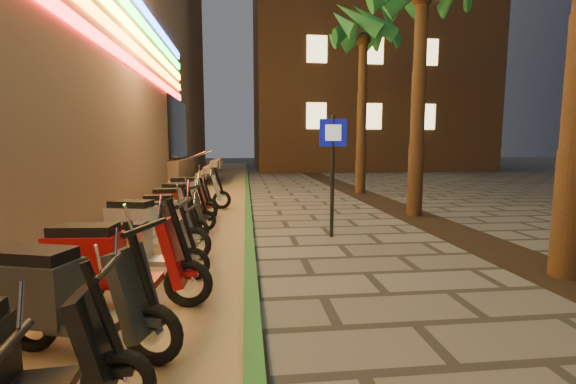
{
  "coord_description": "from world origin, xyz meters",
  "views": [
    {
      "loc": [
        -0.95,
        -2.91,
        1.89
      ],
      "look_at": [
        -0.32,
        2.82,
        1.2
      ],
      "focal_mm": 24.0,
      "sensor_mm": 36.0,
      "label": 1
    }
  ],
  "objects": [
    {
      "name": "scooter_5",
      "position": [
        -2.58,
        0.58,
        0.55
      ],
      "size": [
        1.79,
        0.93,
        1.27
      ],
      "rotation": [
        0.0,
        0.0,
        -0.29
      ],
      "color": "black",
      "rests_on": "ground"
    },
    {
      "name": "scooter_13",
      "position": [
        -2.53,
        8.63,
        0.55
      ],
      "size": [
        1.81,
        0.71,
        1.27
      ],
      "rotation": [
        0.0,
        0.0,
        0.13
      ],
      "color": "black",
      "rests_on": "ground"
    },
    {
      "name": "ground",
      "position": [
        0.0,
        0.0,
        0.0
      ],
      "size": [
        120.0,
        120.0,
        0.0
      ],
      "primitive_type": "plane",
      "color": "#474442",
      "rests_on": "ground"
    },
    {
      "name": "green_curb",
      "position": [
        -0.9,
        10.0,
        0.05
      ],
      "size": [
        0.18,
        60.0,
        0.1
      ],
      "primitive_type": "cube",
      "color": "#235F27",
      "rests_on": "ground"
    },
    {
      "name": "scooter_12",
      "position": [
        -2.67,
        7.79,
        0.49
      ],
      "size": [
        1.59,
        0.82,
        1.13
      ],
      "rotation": [
        0.0,
        0.0,
        -0.28
      ],
      "color": "black",
      "rests_on": "ground"
    },
    {
      "name": "palm_d",
      "position": [
        3.6,
        12.0,
        5.94
      ],
      "size": [
        2.97,
        3.02,
        7.16
      ],
      "color": "#472D19",
      "rests_on": "ground"
    },
    {
      "name": "pedestrian_sign",
      "position": [
        0.82,
        4.84,
        1.63
      ],
      "size": [
        0.55,
        0.1,
        2.51
      ],
      "rotation": [
        0.0,
        0.0,
        -0.04
      ],
      "color": "black",
      "rests_on": "ground"
    },
    {
      "name": "scooter_7",
      "position": [
        -2.41,
        2.57,
        0.47
      ],
      "size": [
        1.53,
        0.61,
        1.07
      ],
      "rotation": [
        0.0,
        0.0,
        -0.14
      ],
      "color": "black",
      "rests_on": "ground"
    },
    {
      "name": "scooter_10",
      "position": [
        -2.6,
        5.58,
        0.48
      ],
      "size": [
        1.56,
        0.57,
        1.1
      ],
      "rotation": [
        0.0,
        0.0,
        0.09
      ],
      "color": "black",
      "rests_on": "ground"
    },
    {
      "name": "apartment_block",
      "position": [
        9.0,
        32.0,
        12.5
      ],
      "size": [
        18.0,
        16.06,
        25.0
      ],
      "color": "brown",
      "rests_on": "ground"
    },
    {
      "name": "planting_strip",
      "position": [
        3.6,
        5.0,
        0.01
      ],
      "size": [
        1.2,
        40.0,
        0.02
      ],
      "primitive_type": "cube",
      "color": "black",
      "rests_on": "ground"
    },
    {
      "name": "scooter_11",
      "position": [
        -2.66,
        6.71,
        0.49
      ],
      "size": [
        1.6,
        0.67,
        1.12
      ],
      "rotation": [
        0.0,
        0.0,
        0.17
      ],
      "color": "black",
      "rests_on": "ground"
    },
    {
      "name": "scooter_9",
      "position": [
        -2.63,
        4.67,
        0.46
      ],
      "size": [
        1.51,
        0.53,
        1.06
      ],
      "rotation": [
        0.0,
        0.0,
        0.05
      ],
      "color": "black",
      "rests_on": "ground"
    },
    {
      "name": "scooter_6",
      "position": [
        -2.51,
        1.59,
        0.57
      ],
      "size": [
        1.85,
        0.65,
        1.3
      ],
      "rotation": [
        0.0,
        0.0,
        -0.07
      ],
      "color": "black",
      "rests_on": "ground"
    },
    {
      "name": "scooter_8",
      "position": [
        -2.62,
        3.68,
        0.55
      ],
      "size": [
        1.8,
        0.92,
        1.27
      ],
      "rotation": [
        0.0,
        0.0,
        -0.28
      ],
      "color": "black",
      "rests_on": "ground"
    },
    {
      "name": "parking_strip",
      "position": [
        -2.6,
        10.0,
        0.01
      ],
      "size": [
        3.4,
        60.0,
        0.01
      ],
      "primitive_type": "cube",
      "color": "#8C7251",
      "rests_on": "ground"
    }
  ]
}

